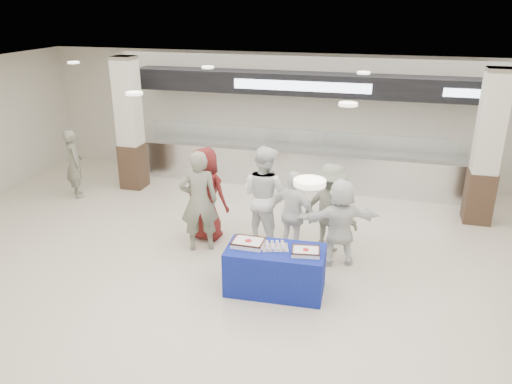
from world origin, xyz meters
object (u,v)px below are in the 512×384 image
(sheet_cake_right, at_px, (306,251))
(chef_tall, at_px, (264,196))
(display_table, at_px, (275,270))
(soldier_bg, at_px, (74,163))
(cupcake_tray, at_px, (275,246))
(chef_short, at_px, (294,214))
(soldier_a, at_px, (199,201))
(civilian_maroon, at_px, (206,194))
(sheet_cake_left, at_px, (248,242))
(civilian_white, at_px, (340,222))
(soldier_b, at_px, (330,208))

(sheet_cake_right, xyz_separation_m, chef_tall, (-1.08, 1.67, 0.17))
(display_table, height_order, soldier_bg, soldier_bg)
(sheet_cake_right, height_order, cupcake_tray, sheet_cake_right)
(cupcake_tray, height_order, soldier_bg, soldier_bg)
(chef_short, bearing_deg, soldier_a, 27.66)
(cupcake_tray, distance_m, civilian_maroon, 2.29)
(display_table, xyz_separation_m, sheet_cake_left, (-0.45, 0.02, 0.43))
(civilian_maroon, xyz_separation_m, soldier_a, (0.05, -0.48, 0.04))
(display_table, xyz_separation_m, cupcake_tray, (-0.02, 0.03, 0.41))
(chef_short, distance_m, civilian_white, 0.85)
(display_table, height_order, soldier_a, soldier_a)
(cupcake_tray, xyz_separation_m, chef_short, (0.05, 1.27, 0.02))
(sheet_cake_left, relative_size, chef_short, 0.31)
(cupcake_tray, height_order, civilian_white, civilian_white)
(civilian_maroon, height_order, soldier_a, soldier_a)
(sheet_cake_left, relative_size, soldier_b, 0.29)
(cupcake_tray, xyz_separation_m, chef_tall, (-0.58, 1.61, 0.18))
(soldier_a, relative_size, chef_short, 1.20)
(soldier_a, height_order, soldier_bg, soldier_a)
(sheet_cake_left, xyz_separation_m, sheet_cake_right, (0.93, -0.04, -0.01))
(display_table, height_order, chef_short, chef_short)
(sheet_cake_right, xyz_separation_m, chef_short, (-0.45, 1.33, 0.01))
(display_table, relative_size, soldier_b, 0.92)
(sheet_cake_right, distance_m, chef_tall, 2.00)
(soldier_bg, bearing_deg, civilian_maroon, -152.19)
(civilian_maroon, xyz_separation_m, civilian_white, (2.62, -0.36, -0.13))
(civilian_white, bearing_deg, display_table, 33.24)
(sheet_cake_left, bearing_deg, chef_tall, 95.12)
(sheet_cake_right, height_order, civilian_maroon, civilian_maroon)
(display_table, relative_size, soldier_bg, 0.95)
(display_table, relative_size, chef_short, 0.96)
(sheet_cake_right, height_order, soldier_bg, soldier_bg)
(display_table, height_order, civilian_white, civilian_white)
(soldier_a, bearing_deg, civilian_white, 158.39)
(sheet_cake_right, distance_m, chef_short, 1.40)
(chef_tall, bearing_deg, civilian_maroon, 29.46)
(civilian_maroon, height_order, soldier_b, civilian_maroon)
(display_table, relative_size, sheet_cake_right, 3.31)
(soldier_a, height_order, soldier_b, soldier_a)
(soldier_a, xyz_separation_m, soldier_bg, (-3.82, 1.78, -0.15))
(cupcake_tray, bearing_deg, soldier_b, 67.58)
(civilian_maroon, xyz_separation_m, soldier_bg, (-3.77, 1.30, -0.11))
(display_table, xyz_separation_m, sheet_cake_right, (0.48, -0.03, 0.42))
(sheet_cake_left, xyz_separation_m, soldier_b, (1.10, 1.62, 0.05))
(sheet_cake_left, distance_m, chef_tall, 1.64)
(sheet_cake_left, xyz_separation_m, civilian_maroon, (-1.29, 1.52, 0.12))
(sheet_cake_right, xyz_separation_m, cupcake_tray, (-0.50, 0.06, -0.01))
(display_table, bearing_deg, soldier_a, 145.09)
(chef_tall, xyz_separation_m, chef_short, (0.63, -0.35, -0.16))
(civilian_maroon, relative_size, civilian_white, 1.16)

